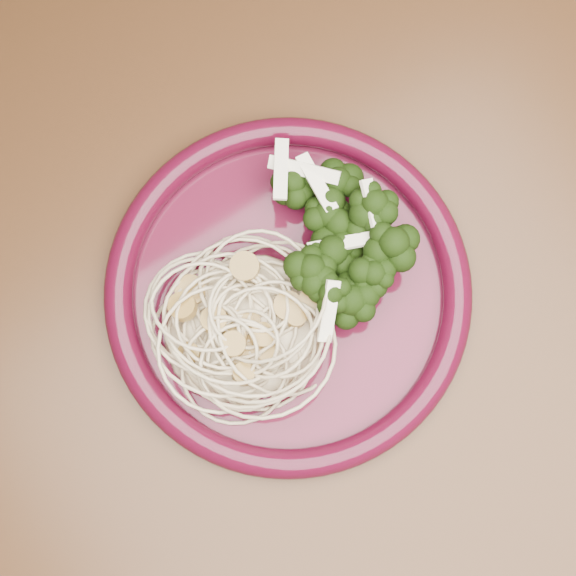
% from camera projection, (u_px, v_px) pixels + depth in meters
% --- Properties ---
extents(dining_table, '(1.20, 0.80, 0.75)m').
position_uv_depth(dining_table, '(201.00, 380.00, 0.66)').
color(dining_table, '#472814').
rests_on(dining_table, ground).
extents(dinner_plate, '(0.29, 0.29, 0.02)m').
position_uv_depth(dinner_plate, '(288.00, 291.00, 0.56)').
color(dinner_plate, '#440D1E').
rests_on(dinner_plate, dining_table).
extents(spaghetti_pile, '(0.13, 0.11, 0.03)m').
position_uv_depth(spaghetti_pile, '(244.00, 326.00, 0.55)').
color(spaghetti_pile, '#C5B38B').
rests_on(spaghetti_pile, dinner_plate).
extents(scallop_cluster, '(0.11, 0.11, 0.03)m').
position_uv_depth(scallop_cluster, '(242.00, 318.00, 0.52)').
color(scallop_cluster, '#A4823F').
rests_on(scallop_cluster, spaghetti_pile).
extents(broccoli_pile, '(0.09, 0.13, 0.04)m').
position_uv_depth(broccoli_pile, '(341.00, 241.00, 0.55)').
color(broccoli_pile, black).
rests_on(broccoli_pile, dinner_plate).
extents(onion_garnish, '(0.06, 0.08, 0.05)m').
position_uv_depth(onion_garnish, '(344.00, 230.00, 0.52)').
color(onion_garnish, white).
rests_on(onion_garnish, broccoli_pile).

